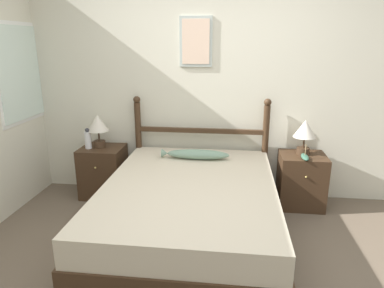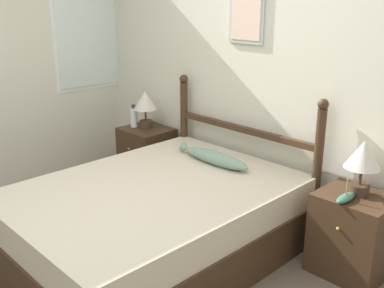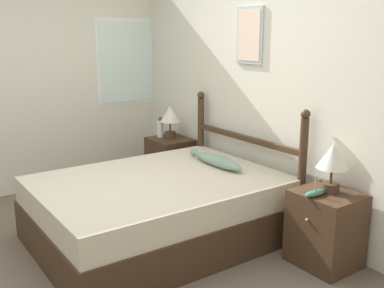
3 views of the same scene
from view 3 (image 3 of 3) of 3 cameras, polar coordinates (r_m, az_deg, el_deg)
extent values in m
plane|color=brown|center=(3.79, -11.27, -14.70)|extent=(16.00, 16.00, 0.00)
cube|color=beige|center=(4.34, 9.36, 6.77)|extent=(6.40, 0.06, 2.55)
cube|color=#ADB7B2|center=(4.44, 7.34, 13.53)|extent=(0.36, 0.02, 0.54)
cube|color=beige|center=(4.43, 7.22, 13.53)|extent=(0.30, 0.01, 0.48)
cube|color=beige|center=(5.39, -21.23, 7.35)|extent=(0.06, 6.40, 2.55)
cube|color=white|center=(5.85, -7.65, 10.29)|extent=(0.01, 0.96, 1.08)
cube|color=silver|center=(5.84, -7.62, 10.28)|extent=(0.01, 0.88, 1.00)
cube|color=#3D2819|center=(4.07, -4.25, -9.70)|extent=(1.55, 2.08, 0.34)
cube|color=beige|center=(3.97, -4.32, -5.92)|extent=(1.51, 2.04, 0.23)
cylinder|color=#3D2819|center=(5.06, 1.12, -0.40)|extent=(0.07, 0.07, 1.11)
sphere|color=#3D2819|center=(4.95, 1.16, 6.22)|extent=(0.08, 0.08, 0.08)
cylinder|color=#3D2819|center=(4.01, 13.74, -4.61)|extent=(0.07, 0.07, 1.11)
sphere|color=#3D2819|center=(3.87, 14.23, 3.69)|extent=(0.08, 0.08, 0.08)
cube|color=#3D2819|center=(4.44, 6.77, 0.74)|extent=(1.48, 0.05, 0.05)
cube|color=#3D2819|center=(5.36, -2.77, -2.41)|extent=(0.49, 0.43, 0.60)
sphere|color=tan|center=(5.22, -4.90, -1.41)|extent=(0.02, 0.02, 0.02)
cube|color=#3D2819|center=(3.75, 16.58, -10.28)|extent=(0.49, 0.43, 0.60)
sphere|color=tan|center=(3.53, 14.39, -9.31)|extent=(0.02, 0.02, 0.02)
cylinder|color=#422D1E|center=(5.32, -2.78, 1.19)|extent=(0.14, 0.14, 0.07)
cylinder|color=#422D1E|center=(5.30, -2.79, 2.21)|extent=(0.02, 0.02, 0.12)
cone|color=beige|center=(5.27, -2.81, 3.86)|extent=(0.24, 0.24, 0.19)
cylinder|color=#422D1E|center=(3.65, 17.16, -5.31)|extent=(0.14, 0.14, 0.07)
cylinder|color=#422D1E|center=(3.62, 17.27, -3.85)|extent=(0.02, 0.02, 0.12)
cone|color=beige|center=(3.58, 17.44, -1.49)|extent=(0.24, 0.24, 0.19)
cylinder|color=white|center=(5.36, -4.04, 1.93)|extent=(0.07, 0.07, 0.20)
sphere|color=#333338|center=(5.33, -4.06, 3.18)|extent=(0.05, 0.05, 0.05)
ellipsoid|color=#386651|center=(3.54, 15.36, -6.04)|extent=(0.07, 0.21, 0.05)
cylinder|color=#997F56|center=(3.51, 15.45, -4.80)|extent=(0.01, 0.01, 0.12)
ellipsoid|color=gray|center=(4.27, 3.30, -2.15)|extent=(0.67, 0.16, 0.10)
cone|color=gray|center=(4.55, 0.47, -1.13)|extent=(0.06, 0.09, 0.09)
camera|label=1|loc=(3.01, -53.41, 8.20)|focal=32.00mm
camera|label=2|loc=(0.87, -37.76, 17.56)|focal=42.00mm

